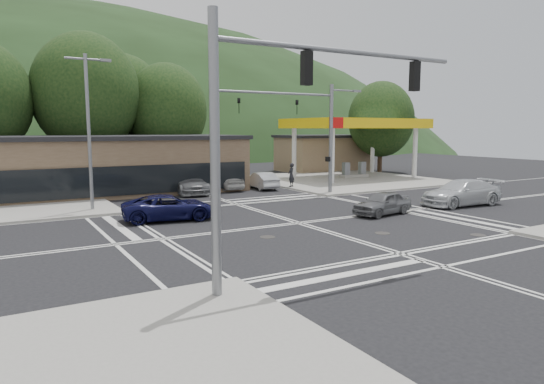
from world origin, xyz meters
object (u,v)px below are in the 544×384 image
car_silver_east (461,193)px  car_queue_a (262,180)px  car_grey_center (382,203)px  car_northbound (188,183)px  pedestrian (291,175)px  car_blue_west (169,207)px  car_queue_b (225,181)px

car_silver_east → car_queue_a: car_silver_east is taller
car_grey_center → car_northbound: size_ratio=0.70×
car_queue_a → pedestrian: pedestrian is taller
car_blue_west → car_northbound: 10.78m
car_silver_east → car_grey_center: bearing=-85.5°
car_queue_a → car_queue_b: car_queue_b is taller
pedestrian → car_queue_a: bearing=-61.0°
car_blue_west → car_silver_east: (17.56, -4.47, 0.13)m
car_silver_east → car_queue_a: size_ratio=1.36×
car_queue_a → car_northbound: car_northbound is taller
car_grey_center → car_queue_a: bearing=170.6°
car_northbound → car_queue_a: bearing=3.1°
car_queue_a → pedestrian: (2.16, -1.03, 0.43)m
car_silver_east → car_northbound: (-12.86, 14.17, -0.01)m
car_blue_west → car_grey_center: (10.90, -4.47, -0.02)m
car_blue_west → car_queue_b: 12.92m
car_queue_b → car_queue_a: bearing=163.5°
car_blue_west → pedestrian: pedestrian is taller
car_queue_b → car_northbound: bearing=8.4°
car_northbound → pedestrian: bearing=-3.1°
car_blue_west → car_silver_east: car_silver_east is taller
car_queue_b → pedestrian: 5.35m
car_blue_west → car_queue_a: 14.27m
car_northbound → pedestrian: (8.26, -1.40, 0.30)m
car_northbound → car_grey_center: bearing=-59.9°
car_queue_a → car_northbound: size_ratio=0.74×
car_grey_center → pedestrian: 12.94m
car_grey_center → car_northbound: 15.47m
car_silver_east → car_queue_b: size_ratio=1.32×
car_blue_west → car_northbound: (4.70, 9.70, 0.12)m
car_queue_b → car_northbound: size_ratio=0.76×
car_grey_center → car_blue_west: bearing=-122.1°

